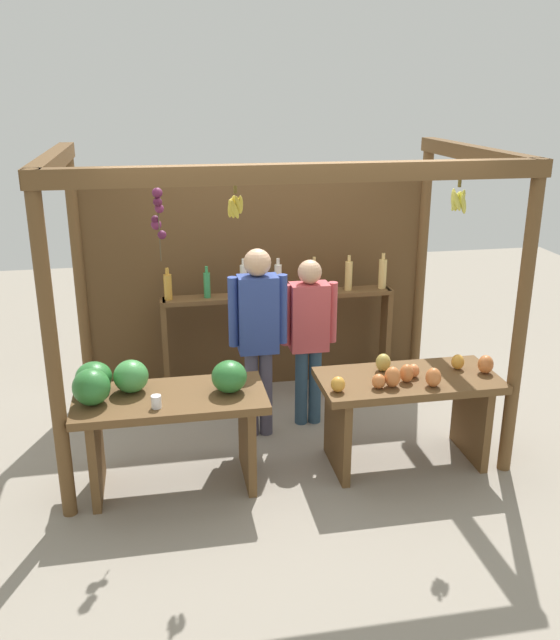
% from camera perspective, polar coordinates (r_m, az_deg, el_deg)
% --- Properties ---
extents(ground_plane, '(12.00, 12.00, 0.00)m').
position_cam_1_polar(ground_plane, '(5.99, -0.34, -9.04)').
color(ground_plane, gray).
rests_on(ground_plane, ground).
extents(market_stall, '(3.37, 2.03, 2.36)m').
position_cam_1_polar(market_stall, '(5.92, -1.17, 4.82)').
color(market_stall, brown).
rests_on(market_stall, ground).
extents(fruit_counter_left, '(1.40, 0.67, 0.98)m').
position_cam_1_polar(fruit_counter_left, '(5.00, -10.17, -6.99)').
color(fruit_counter_left, brown).
rests_on(fruit_counter_left, ground).
extents(fruit_counter_right, '(1.37, 0.64, 0.88)m').
position_cam_1_polar(fruit_counter_right, '(5.34, 10.62, -6.36)').
color(fruit_counter_right, brown).
rests_on(fruit_counter_right, ground).
extents(bottle_shelf_unit, '(2.16, 0.22, 1.34)m').
position_cam_1_polar(bottle_shelf_unit, '(6.35, -0.01, 0.57)').
color(bottle_shelf_unit, brown).
rests_on(bottle_shelf_unit, ground).
extents(vendor_man, '(0.48, 0.22, 1.61)m').
position_cam_1_polar(vendor_man, '(5.52, -1.84, -0.58)').
color(vendor_man, '#494659').
rests_on(vendor_man, ground).
extents(vendor_woman, '(0.48, 0.20, 1.47)m').
position_cam_1_polar(vendor_woman, '(5.76, 2.43, -0.78)').
color(vendor_woman, '#2A465D').
rests_on(vendor_woman, ground).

